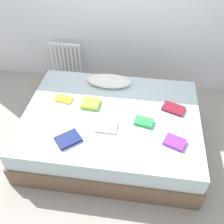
# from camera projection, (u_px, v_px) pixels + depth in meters

# --- Properties ---
(ground_plane) EXTENTS (8.00, 8.00, 0.00)m
(ground_plane) POSITION_uv_depth(u_px,v_px,m) (111.00, 142.00, 3.16)
(ground_plane) COLOR #9E998E
(bed) EXTENTS (2.00, 1.50, 0.50)m
(bed) POSITION_uv_depth(u_px,v_px,m) (111.00, 129.00, 2.99)
(bed) COLOR brown
(bed) RESTS_ON ground
(radiator) EXTENTS (0.47, 0.04, 0.53)m
(radiator) POSITION_uv_depth(u_px,v_px,m) (66.00, 59.00, 3.84)
(radiator) COLOR white
(radiator) RESTS_ON ground
(pillow) EXTENTS (0.55, 0.27, 0.10)m
(pillow) POSITION_uv_depth(u_px,v_px,m) (109.00, 81.00, 3.17)
(pillow) COLOR white
(pillow) RESTS_ON bed
(textbook_lime) EXTENTS (0.22, 0.20, 0.04)m
(textbook_lime) POSITION_uv_depth(u_px,v_px,m) (91.00, 103.00, 2.91)
(textbook_lime) COLOR #8CC638
(textbook_lime) RESTS_ON bed
(textbook_green) EXTENTS (0.22, 0.16, 0.04)m
(textbook_green) POSITION_uv_depth(u_px,v_px,m) (144.00, 122.00, 2.69)
(textbook_green) COLOR green
(textbook_green) RESTS_ON bed
(textbook_navy) EXTENTS (0.30, 0.29, 0.03)m
(textbook_navy) POSITION_uv_depth(u_px,v_px,m) (68.00, 139.00, 2.53)
(textbook_navy) COLOR navy
(textbook_navy) RESTS_ON bed
(textbook_purple) EXTENTS (0.24, 0.22, 0.04)m
(textbook_purple) POSITION_uv_depth(u_px,v_px,m) (175.00, 142.00, 2.49)
(textbook_purple) COLOR purple
(textbook_purple) RESTS_ON bed
(textbook_white) EXTENTS (0.23, 0.18, 0.02)m
(textbook_white) POSITION_uv_depth(u_px,v_px,m) (106.00, 127.00, 2.66)
(textbook_white) COLOR white
(textbook_white) RESTS_ON bed
(textbook_maroon) EXTENTS (0.28, 0.23, 0.03)m
(textbook_maroon) POSITION_uv_depth(u_px,v_px,m) (173.00, 109.00, 2.85)
(textbook_maroon) COLOR maroon
(textbook_maroon) RESTS_ON bed
(textbook_yellow) EXTENTS (0.22, 0.16, 0.02)m
(textbook_yellow) POSITION_uv_depth(u_px,v_px,m) (64.00, 99.00, 2.98)
(textbook_yellow) COLOR yellow
(textbook_yellow) RESTS_ON bed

